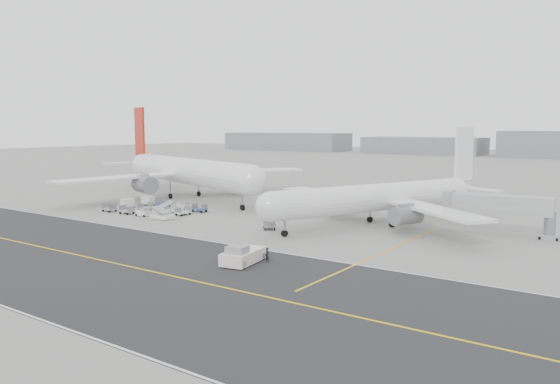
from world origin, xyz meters
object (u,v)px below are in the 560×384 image
Objects in this scene: airliner_a at (185,171)px; airliner_b at (380,197)px; pushback_tug at (243,256)px; jet_bridge at (499,206)px; ground_crew_a at (267,255)px.

airliner_b is (51.66, -7.13, -1.48)m from airliner_a.
pushback_tug is (-2.28, -33.01, -3.64)m from airliner_b.
airliner_a is 69.79m from jet_bridge.
airliner_b is at bearing -175.50° from jet_bridge.
airliner_a reaches higher than pushback_tug.
pushback_tug is 0.52× the size of jet_bridge.
jet_bridge is (17.97, 2.73, -0.33)m from airliner_b.
ground_crew_a is at bearing -107.73° from airliner_a.
pushback_tug is at bearing -70.60° from airliner_b.
airliner_b is at bearing 108.24° from ground_crew_a.
pushback_tug is at bearing -110.37° from airliner_a.
jet_bridge is (69.63, -4.41, -1.81)m from airliner_a.
ground_crew_a is (51.38, -37.98, -5.21)m from airliner_a.
ground_crew_a is at bearing -67.16° from airliner_b.
airliner_a is 3.61× the size of jet_bridge.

